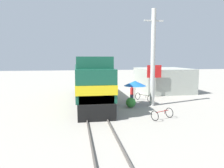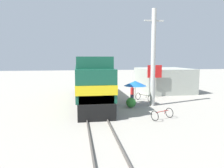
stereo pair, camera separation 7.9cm
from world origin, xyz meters
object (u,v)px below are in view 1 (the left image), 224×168
at_px(locomotive, 90,83).
at_px(bicycle, 144,97).
at_px(utility_pole, 153,58).
at_px(vendor_umbrella, 135,83).
at_px(bicycle_spare, 162,114).
at_px(person_bystander, 132,93).
at_px(billboard_sign, 154,74).

xyz_separation_m(locomotive, bicycle, (5.52, -0.17, -1.59)).
distance_m(utility_pole, vendor_umbrella, 2.87).
height_order(utility_pole, bicycle_spare, utility_pole).
relative_size(locomotive, bicycle, 8.05).
height_order(locomotive, bicycle_spare, locomotive).
bearing_deg(bicycle, person_bystander, 175.18).
bearing_deg(bicycle, vendor_umbrella, -158.38).
distance_m(bicycle, bicycle_spare, 6.96).
bearing_deg(person_bystander, bicycle_spare, -83.74).
relative_size(locomotive, vendor_umbrella, 6.40).
relative_size(billboard_sign, bicycle_spare, 2.07).
height_order(person_bystander, bicycle, person_bystander).
distance_m(billboard_sign, bicycle_spare, 9.38).
height_order(vendor_umbrella, person_bystander, vendor_umbrella).
xyz_separation_m(vendor_umbrella, bicycle_spare, (0.72, -4.88, -1.70)).
xyz_separation_m(vendor_umbrella, bicycle, (1.52, 2.03, -1.70)).
bearing_deg(bicycle_spare, person_bystander, -19.47).
height_order(billboard_sign, person_bystander, billboard_sign).
distance_m(vendor_umbrella, bicycle_spare, 5.22).
relative_size(vendor_umbrella, bicycle_spare, 1.32).
height_order(locomotive, utility_pole, utility_pole).
relative_size(billboard_sign, bicycle, 1.98).
relative_size(locomotive, billboard_sign, 4.08).
bearing_deg(vendor_umbrella, utility_pole, -12.73).
height_order(vendor_umbrella, bicycle, vendor_umbrella).
bearing_deg(person_bystander, vendor_umbrella, -91.96).
distance_m(vendor_umbrella, billboard_sign, 5.09).
xyz_separation_m(vendor_umbrella, person_bystander, (0.04, 1.29, -1.14)).
height_order(locomotive, vendor_umbrella, locomotive).
bearing_deg(utility_pole, bicycle, 91.20).
bearing_deg(bicycle, bicycle_spare, -128.21).
bearing_deg(billboard_sign, utility_pole, -112.19).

